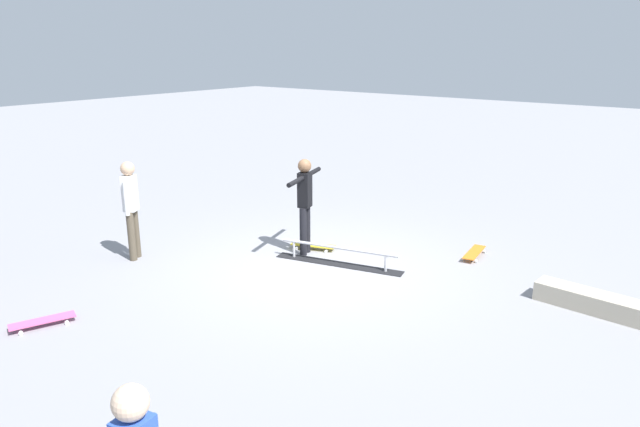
{
  "coord_description": "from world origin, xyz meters",
  "views": [
    {
      "loc": [
        -5.45,
        7.08,
        3.54
      ],
      "look_at": [
        -0.17,
        0.2,
        1.0
      ],
      "focal_mm": 32.72,
      "sensor_mm": 36.0,
      "label": 1
    }
  ],
  "objects_px": {
    "skater_main": "(305,200)",
    "loose_skateboard_orange": "(474,253)",
    "bystander_white_shirt": "(131,205)",
    "loose_skateboard_pink": "(42,321)",
    "skateboard_main": "(313,245)",
    "grind_rail": "(338,257)",
    "skate_ledge": "(629,312)"
  },
  "relations": [
    {
      "from": "skateboard_main",
      "to": "bystander_white_shirt",
      "type": "relative_size",
      "value": 0.49
    },
    {
      "from": "skate_ledge",
      "to": "loose_skateboard_pink",
      "type": "bearing_deg",
      "value": 38.65
    },
    {
      "from": "skater_main",
      "to": "bystander_white_shirt",
      "type": "relative_size",
      "value": 1.0
    },
    {
      "from": "bystander_white_shirt",
      "to": "loose_skateboard_pink",
      "type": "distance_m",
      "value": 2.68
    },
    {
      "from": "skater_main",
      "to": "loose_skateboard_orange",
      "type": "bearing_deg",
      "value": 107.5
    },
    {
      "from": "skate_ledge",
      "to": "loose_skateboard_orange",
      "type": "relative_size",
      "value": 2.98
    },
    {
      "from": "skateboard_main",
      "to": "loose_skateboard_pink",
      "type": "height_order",
      "value": "same"
    },
    {
      "from": "loose_skateboard_orange",
      "to": "loose_skateboard_pink",
      "type": "distance_m",
      "value": 6.78
    },
    {
      "from": "skate_ledge",
      "to": "bystander_white_shirt",
      "type": "height_order",
      "value": "bystander_white_shirt"
    },
    {
      "from": "skateboard_main",
      "to": "bystander_white_shirt",
      "type": "xyz_separation_m",
      "value": [
        2.13,
        2.21,
        0.88
      ]
    },
    {
      "from": "skater_main",
      "to": "skateboard_main",
      "type": "height_order",
      "value": "skater_main"
    },
    {
      "from": "loose_skateboard_pink",
      "to": "grind_rail",
      "type": "bearing_deg",
      "value": -2.5
    },
    {
      "from": "loose_skateboard_orange",
      "to": "loose_skateboard_pink",
      "type": "relative_size",
      "value": 1.0
    },
    {
      "from": "skater_main",
      "to": "bystander_white_shirt",
      "type": "xyz_separation_m",
      "value": [
        2.15,
        1.96,
        -0.02
      ]
    },
    {
      "from": "bystander_white_shirt",
      "to": "loose_skateboard_orange",
      "type": "relative_size",
      "value": 2.05
    },
    {
      "from": "skate_ledge",
      "to": "bystander_white_shirt",
      "type": "relative_size",
      "value": 1.45
    },
    {
      "from": "loose_skateboard_orange",
      "to": "loose_skateboard_pink",
      "type": "height_order",
      "value": "same"
    },
    {
      "from": "skateboard_main",
      "to": "loose_skateboard_pink",
      "type": "bearing_deg",
      "value": -122.42
    },
    {
      "from": "grind_rail",
      "to": "skater_main",
      "type": "xyz_separation_m",
      "value": [
        0.77,
        -0.08,
        0.84
      ]
    },
    {
      "from": "grind_rail",
      "to": "loose_skateboard_pink",
      "type": "height_order",
      "value": "grind_rail"
    },
    {
      "from": "bystander_white_shirt",
      "to": "loose_skateboard_pink",
      "type": "bearing_deg",
      "value": 176.95
    },
    {
      "from": "skater_main",
      "to": "loose_skateboard_pink",
      "type": "bearing_deg",
      "value": -30.01
    },
    {
      "from": "skate_ledge",
      "to": "loose_skateboard_orange",
      "type": "bearing_deg",
      "value": -22.0
    },
    {
      "from": "bystander_white_shirt",
      "to": "loose_skateboard_orange",
      "type": "height_order",
      "value": "bystander_white_shirt"
    },
    {
      "from": "grind_rail",
      "to": "loose_skateboard_orange",
      "type": "distance_m",
      "value": 2.38
    },
    {
      "from": "grind_rail",
      "to": "skate_ledge",
      "type": "xyz_separation_m",
      "value": [
        -4.25,
        -0.67,
        -0.0
      ]
    },
    {
      "from": "grind_rail",
      "to": "skateboard_main",
      "type": "distance_m",
      "value": 0.86
    },
    {
      "from": "skate_ledge",
      "to": "skateboard_main",
      "type": "distance_m",
      "value": 5.05
    },
    {
      "from": "bystander_white_shirt",
      "to": "loose_skateboard_pink",
      "type": "height_order",
      "value": "bystander_white_shirt"
    },
    {
      "from": "skate_ledge",
      "to": "skater_main",
      "type": "height_order",
      "value": "skater_main"
    },
    {
      "from": "grind_rail",
      "to": "skater_main",
      "type": "relative_size",
      "value": 1.32
    },
    {
      "from": "grind_rail",
      "to": "skate_ledge",
      "type": "bearing_deg",
      "value": 175.49
    }
  ]
}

